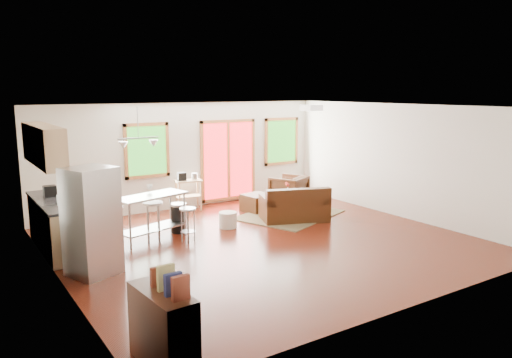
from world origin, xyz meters
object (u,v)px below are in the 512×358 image
rug (289,215)px  loveseat (295,207)px  armchair (289,189)px  kitchen_cart (188,184)px  coffee_table (292,196)px  island (151,209)px  ottoman (257,203)px  refrigerator (92,221)px

rug → loveseat: loveseat is taller
rug → armchair: armchair is taller
kitchen_cart → coffee_table: bearing=-33.0°
island → kitchen_cart: 2.47m
loveseat → island: bearing=-165.7°
ottoman → island: island is taller
armchair → kitchen_cart: (-2.45, 0.82, 0.24)m
loveseat → refrigerator: refrigerator is taller
refrigerator → rug: bearing=-5.6°
loveseat → island: 3.28m
refrigerator → island: (1.45, 1.21, -0.24)m
rug → refrigerator: size_ratio=1.33×
loveseat → coffee_table: size_ratio=1.39×
loveseat → ottoman: 1.22m
refrigerator → kitchen_cart: size_ratio=1.83×
coffee_table → island: size_ratio=0.78×
loveseat → refrigerator: 4.81m
rug → ottoman: bearing=119.0°
rug → coffee_table: 0.60m
loveseat → kitchen_cart: bearing=146.7°
loveseat → rug: bearing=87.4°
coffee_table → refrigerator: 5.50m
rug → refrigerator: refrigerator is taller
loveseat → ottoman: size_ratio=2.67×
island → rug: bearing=1.7°
armchair → ottoman: (-1.08, -0.17, -0.20)m
rug → kitchen_cart: 2.57m
ottoman → island: bearing=-164.2°
loveseat → refrigerator: size_ratio=0.96×
refrigerator → coffee_table: bearing=-2.9°
ottoman → island: size_ratio=0.41×
rug → island: island is taller
kitchen_cart → ottoman: bearing=-35.7°
rug → ottoman: size_ratio=3.69×
loveseat → kitchen_cart: kitchen_cart is taller
refrigerator → kitchen_cart: bearing=23.9°
coffee_table → kitchen_cart: 2.54m
coffee_table → kitchen_cart: (-2.12, 1.38, 0.29)m
rug → refrigerator: bearing=-165.0°
island → ottoman: bearing=15.8°
rug → armchair: (0.66, 0.92, 0.40)m
island → refrigerator: bearing=-140.2°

